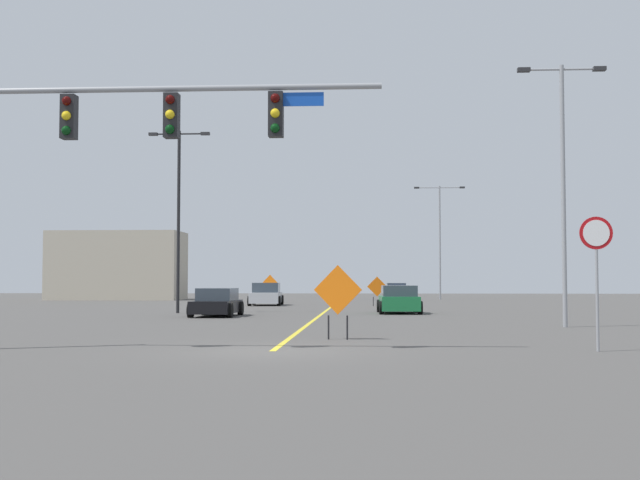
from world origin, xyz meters
TOP-DOWN VIEW (x-y plane):
  - ground at (0.00, 0.00)m, footprint 163.49×163.49m
  - road_centre_stripe at (0.00, 45.41)m, footprint 0.16×90.83m
  - traffic_signal_assembly at (-3.80, -0.02)m, footprint 9.96×0.44m
  - stop_sign at (7.47, 0.38)m, footprint 0.76×0.07m
  - street_lamp_far_right at (-7.23, 21.25)m, footprint 3.09×0.24m
  - street_lamp_mid_left at (8.45, 50.97)m, footprint 4.33×0.24m
  - street_lamp_near_left at (9.09, 10.12)m, footprint 3.08×0.24m
  - construction_sign_median_far at (-4.86, 39.95)m, footprint 1.32×0.35m
  - construction_sign_median_near at (1.37, 3.76)m, footprint 1.35×0.32m
  - construction_sign_right_lane at (2.84, 33.18)m, footprint 1.27×0.19m
  - car_green_distant at (3.77, 21.62)m, footprint 2.15×3.95m
  - car_blue_near at (4.69, 50.69)m, footprint 1.99×3.84m
  - car_black_far at (-4.64, 17.91)m, footprint 2.00×4.02m
  - car_silver_approaching at (-4.39, 33.99)m, footprint 2.21×3.99m
  - roadside_building_west at (-18.81, 48.40)m, footprint 10.87×5.11m

SIDE VIEW (x-z plane):
  - ground at x=0.00m, z-range 0.00..0.00m
  - road_centre_stripe at x=0.00m, z-range 0.00..0.01m
  - car_black_far at x=-4.64m, z-range -0.03..1.25m
  - car_green_distant at x=3.77m, z-range -0.03..1.35m
  - car_blue_near at x=4.69m, z-range -0.04..1.36m
  - car_silver_approaching at x=-4.39m, z-range -0.06..1.41m
  - construction_sign_right_lane at x=2.84m, z-range 0.22..2.09m
  - construction_sign_median_far at x=-4.86m, z-range 0.26..2.30m
  - construction_sign_median_near at x=1.37m, z-range 0.26..2.31m
  - stop_sign at x=7.47m, z-range 0.62..3.73m
  - roadside_building_west at x=-18.81m, z-range 0.00..5.72m
  - traffic_signal_assembly at x=-3.80m, z-range 1.70..8.29m
  - street_lamp_far_right at x=-7.23m, z-range 0.73..9.88m
  - street_lamp_near_left at x=9.09m, z-range 0.73..9.99m
  - street_lamp_mid_left at x=8.45m, z-range 0.85..10.60m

